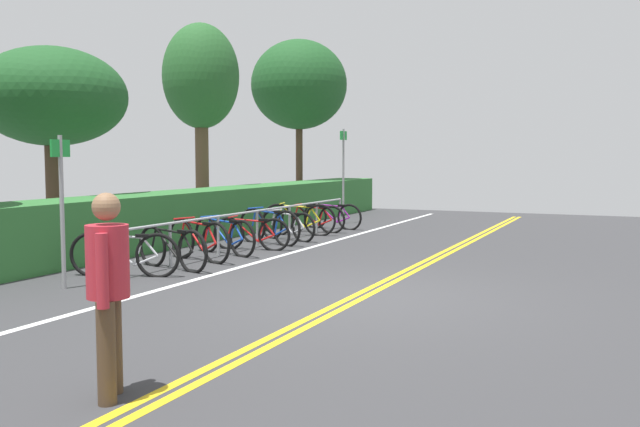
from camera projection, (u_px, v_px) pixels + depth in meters
ground_plane at (360, 298)px, 9.16m from camera, size 29.69×11.53×0.05m
centre_line_yellow_inner at (366, 296)px, 9.13m from camera, size 26.72×0.10×0.00m
centre_line_yellow_outer at (355, 295)px, 9.19m from camera, size 26.72×0.10×0.00m
bike_lane_stripe_white at (191, 281)px, 10.27m from camera, size 26.72×0.12×0.00m
bike_rack at (257, 219)px, 14.15m from camera, size 8.79×0.05×0.76m
bicycle_0 at (125, 254)px, 10.65m from camera, size 0.65×1.70×0.73m
bicycle_1 at (172, 248)px, 11.33m from camera, size 0.59×1.70×0.74m
bicycle_2 at (198, 240)px, 12.25m from camera, size 0.64×1.68×0.78m
bicycle_3 at (224, 236)px, 13.06m from camera, size 0.66×1.70×0.74m
bicycle_4 at (251, 234)px, 13.70m from camera, size 0.46×1.62×0.69m
bicycle_5 at (269, 227)px, 14.57m from camera, size 0.58×1.71×0.79m
bicycle_6 at (287, 226)px, 15.28m from camera, size 0.60×1.59×0.69m
bicycle_7 at (299, 220)px, 16.23m from camera, size 0.55×1.74×0.79m
bicycle_8 at (313, 219)px, 16.89m from camera, size 0.46×1.68×0.72m
bicycle_9 at (332, 216)px, 17.68m from camera, size 0.46×1.68×0.70m
pedestrian at (108, 282)px, 5.21m from camera, size 0.43×0.32×1.57m
sign_post_near at (62, 196)px, 9.58m from camera, size 0.36×0.06×2.14m
sign_post_far at (343, 168)px, 18.97m from camera, size 0.36×0.06×2.60m
hedge_backdrop at (217, 212)px, 16.32m from camera, size 17.74×1.27×1.09m
tree_mid at (52, 98)px, 14.15m from camera, size 3.04×3.04×4.08m
tree_far_right at (201, 79)px, 18.48m from camera, size 2.04×2.04×5.38m
tree_extra at (299, 85)px, 22.66m from camera, size 3.14×3.14×5.65m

